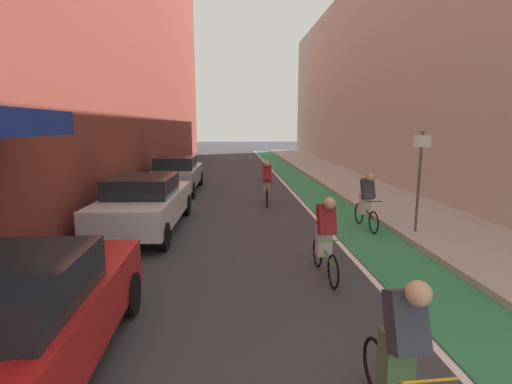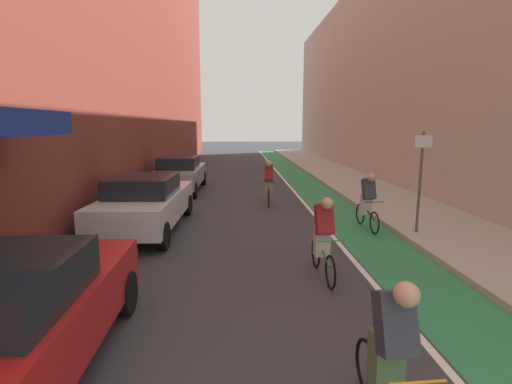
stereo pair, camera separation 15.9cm
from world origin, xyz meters
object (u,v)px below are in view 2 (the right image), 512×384
Objects in this scene: parked_sedan_red at (5,322)px; parked_sedan_silver at (180,173)px; street_sign_post at (421,173)px; cyclist_far at (269,181)px; cyclist_lead at (391,350)px; parked_sedan_white at (146,202)px; cyclist_trailing at (368,199)px; cyclist_mid at (323,236)px.

parked_sedan_red is 0.94× the size of parked_sedan_silver.
street_sign_post is at bearing -45.74° from parked_sedan_silver.
street_sign_post reaches higher than parked_sedan_red.
parked_sedan_silver is 4.72m from cyclist_far.
cyclist_lead is 0.96× the size of cyclist_far.
parked_sedan_white is at bearing 171.62° from street_sign_post.
parked_sedan_silver is at bearing 133.64° from cyclist_trailing.
cyclist_mid is 0.64× the size of street_sign_post.
parked_sedan_red is 8.95m from street_sign_post.
parked_sedan_silver is (-0.00, 12.66, 0.00)m from parked_sedan_red.
cyclist_lead is at bearing -117.68° from street_sign_post.
cyclist_trailing is at bearing 59.07° from cyclist_mid.
cyclist_trailing is (2.22, 7.05, -0.00)m from cyclist_lead.
parked_sedan_silver is 14.02m from cyclist_lead.
cyclist_far reaches higher than parked_sedan_silver.
parked_sedan_silver is 2.74× the size of cyclist_mid.
cyclist_trailing is 1.59m from street_sign_post.
street_sign_post is (3.01, 2.44, 0.87)m from cyclist_mid.
cyclist_far reaches higher than parked_sedan_red.
cyclist_trailing is (2.00, 3.34, 0.04)m from cyclist_mid.
cyclist_mid is 0.96× the size of cyclist_far.
cyclist_lead is (3.90, -7.20, 0.06)m from parked_sedan_white.
cyclist_lead is 3.72m from cyclist_mid.
parked_sedan_white is at bearing 139.72° from cyclist_mid.
cyclist_lead is 0.64× the size of street_sign_post.
cyclist_lead is at bearing -93.36° from cyclist_mid.
street_sign_post reaches higher than cyclist_mid.
cyclist_lead is at bearing -107.47° from cyclist_trailing.
cyclist_trailing is 0.96× the size of cyclist_far.
parked_sedan_white is at bearing 90.02° from parked_sedan_red.
street_sign_post is at bearing 39.06° from cyclist_mid.
cyclist_far is at bearing 69.32° from parked_sedan_red.
parked_sedan_white is 2.69× the size of cyclist_far.
parked_sedan_red is 2.58× the size of cyclist_trailing.
cyclist_mid reaches higher than cyclist_trailing.
parked_sedan_white is at bearing -138.07° from cyclist_far.
parked_sedan_silver is at bearing 106.16° from cyclist_lead.
parked_sedan_red is at bearing -110.68° from cyclist_far.
cyclist_mid is 1.00× the size of cyclist_trailing.
parked_sedan_white is 7.26m from street_sign_post.
parked_sedan_silver is 10.59m from cyclist_mid.
cyclist_far is at bearing 128.76° from street_sign_post.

